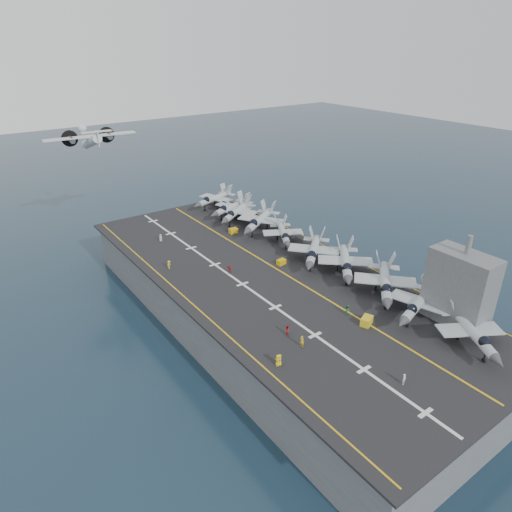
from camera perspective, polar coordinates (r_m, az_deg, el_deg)
ground at (r=93.85m, az=1.44°, el=-8.04°), size 500.00×500.00×0.00m
hull at (r=91.17m, az=1.48°, el=-5.42°), size 36.00×90.00×10.00m
flight_deck at (r=88.60m, az=1.51°, el=-2.54°), size 38.00×92.00×0.40m
foul_line at (r=90.14m, az=3.04°, el=-1.89°), size 0.35×90.00×0.02m
landing_centerline at (r=85.42m, az=-1.70°, el=-3.52°), size 0.50×90.00×0.02m
deck_edge_port at (r=80.65m, az=-8.21°, el=-5.71°), size 0.25×90.00×0.02m
deck_edge_stbd at (r=99.66m, az=10.03°, el=0.55°), size 0.25×90.00×0.02m
island_superstructure at (r=78.08m, az=24.26°, el=-2.74°), size 5.00×10.00×15.00m
fighter_jet_0 at (r=75.40m, az=25.46°, el=-8.48°), size 15.47×17.08×4.94m
fighter_jet_1 at (r=79.44m, az=19.65°, el=-5.51°), size 16.79×13.55×5.07m
fighter_jet_2 at (r=83.65m, az=15.88°, el=-3.07°), size 19.37×19.02×5.66m
fighter_jet_3 at (r=89.35m, az=11.15°, el=-0.67°), size 18.51×18.87×5.51m
fighter_jet_4 at (r=93.32m, az=7.21°, el=0.77°), size 18.54×18.05×5.40m
fighter_jet_5 at (r=101.97m, az=3.45°, el=2.93°), size 14.57×16.17×4.68m
fighter_jet_6 at (r=108.06m, az=0.43°, el=4.58°), size 19.33×17.61×5.59m
fighter_jet_7 at (r=114.06m, az=-2.47°, el=5.61°), size 18.07×16.50×5.22m
fighter_jet_8 at (r=117.69m, az=-3.09°, el=6.19°), size 16.85×13.83×5.04m
tow_cart_a at (r=75.83m, az=13.66°, el=-7.88°), size 2.63×2.20×1.34m
tow_cart_b at (r=92.61m, az=3.18°, el=-0.75°), size 1.90×1.35×1.07m
tow_cart_c at (r=107.56m, az=-2.85°, el=3.17°), size 2.02×1.38×1.17m
crew_0 at (r=65.53m, az=2.98°, el=-12.84°), size 1.11×1.27×1.78m
crew_1 at (r=69.14m, az=5.76°, el=-10.55°), size 1.04×1.31×1.91m
crew_2 at (r=71.51m, az=3.99°, el=-9.19°), size 1.13×1.23×1.71m
crew_3 at (r=92.30m, az=-10.80°, el=-1.07°), size 1.23×1.14×1.70m
crew_4 at (r=88.88m, az=-3.36°, el=-1.64°), size 1.27×1.38×1.91m
crew_5 at (r=105.20m, az=-11.83°, el=2.26°), size 1.15×0.91×1.68m
crew_6 at (r=65.48m, az=18.03°, el=-14.43°), size 1.19×1.04×1.66m
crew_7 at (r=77.65m, az=11.39°, el=-6.59°), size 1.25×1.21×1.75m
transport_plane at (r=122.36m, az=-19.87°, el=13.31°), size 22.95×16.43×5.20m
fighter_jet_9 at (r=124.56m, az=-5.24°, el=7.23°), size 16.85×13.83×5.04m
crew_8 at (r=65.44m, az=2.71°, el=-12.90°), size 1.11×1.27×1.78m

